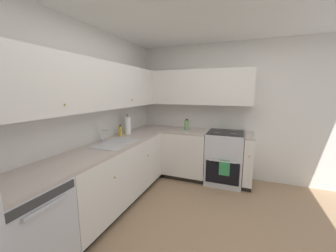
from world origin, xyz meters
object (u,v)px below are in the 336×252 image
(oil_bottle, at_px, (187,125))
(dishwasher, at_px, (25,233))
(oven_range, at_px, (225,157))
(soap_bottle, at_px, (120,131))
(paper_towel_roll, at_px, (127,125))

(oil_bottle, bearing_deg, dishwasher, 164.96)
(oven_range, xyz_separation_m, soap_bottle, (-0.88, 1.58, 0.53))
(dishwasher, relative_size, soap_bottle, 4.73)
(oil_bottle, bearing_deg, oven_range, -88.52)
(soap_bottle, bearing_deg, oil_bottle, -45.23)
(paper_towel_roll, distance_m, oil_bottle, 1.09)
(dishwasher, height_order, oil_bottle, oil_bottle)
(soap_bottle, distance_m, paper_towel_roll, 0.19)
(dishwasher, xyz_separation_m, oil_bottle, (2.57, -0.69, 0.57))
(paper_towel_roll, bearing_deg, oil_bottle, -51.27)
(dishwasher, relative_size, oven_range, 0.83)
(oven_range, distance_m, oil_bottle, 0.90)
(oven_range, bearing_deg, dishwasher, 151.57)
(oven_range, xyz_separation_m, oil_bottle, (-0.02, 0.71, 0.55))
(soap_bottle, xyz_separation_m, oil_bottle, (0.87, -0.87, 0.02))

